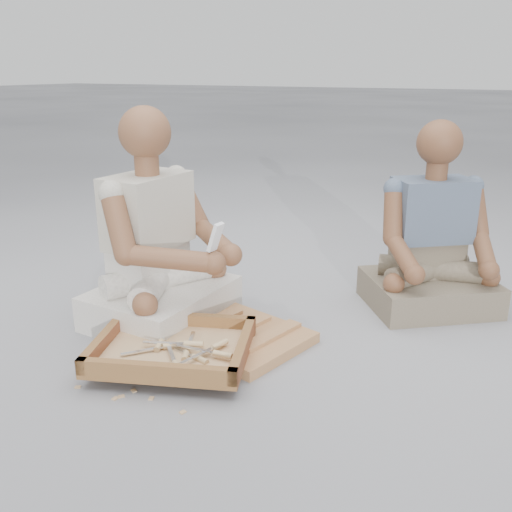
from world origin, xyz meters
The scene contains 29 objects.
ground centered at (0.00, 0.00, 0.00)m, with size 60.00×60.00×0.00m, color #9C9CA1.
carved_panel centered at (-0.03, 0.06, 0.02)m, with size 0.62×0.41×0.04m, color #9E683D.
tool_tray centered at (-0.08, -0.23, 0.07)m, with size 0.66×0.59×0.07m.
chisel_0 centered at (0.10, -0.22, 0.09)m, with size 0.22×0.03×0.02m.
chisel_1 centered at (-0.03, -0.21, 0.09)m, with size 0.21×0.10×0.02m.
chisel_2 centered at (-0.02, -0.24, 0.07)m, with size 0.11×0.21×0.02m.
chisel_3 centered at (0.03, -0.26, 0.07)m, with size 0.22×0.07×0.02m.
chisel_4 centered at (-0.10, -0.25, 0.08)m, with size 0.16×0.18×0.02m.
chisel_5 centered at (-0.14, -0.23, 0.08)m, with size 0.10×0.21×0.02m.
chisel_6 centered at (0.01, -0.34, 0.08)m, with size 0.17×0.17×0.02m.
chisel_7 centered at (0.06, -0.18, 0.08)m, with size 0.07×0.22×0.02m.
wood_chip_0 centered at (-0.11, -0.49, 0.00)m, with size 0.02×0.01×0.00m, color tan.
wood_chip_1 centered at (0.24, 0.02, 0.00)m, with size 0.02×0.01×0.00m, color tan.
wood_chip_2 centered at (0.01, -0.32, 0.00)m, with size 0.02×0.01×0.00m, color tan.
wood_chip_3 centered at (0.22, -0.07, 0.00)m, with size 0.02×0.01×0.00m, color tan.
wood_chip_4 centered at (-0.21, 0.07, 0.00)m, with size 0.02×0.01×0.00m, color tan.
wood_chip_5 centered at (0.24, 0.05, 0.00)m, with size 0.02×0.01×0.00m, color tan.
wood_chip_6 centered at (-0.02, -0.45, 0.00)m, with size 0.02×0.01×0.00m, color tan.
wood_chip_7 centered at (0.12, -0.47, 0.00)m, with size 0.02×0.01×0.00m, color tan.
wood_chip_8 centered at (-0.29, -0.42, 0.00)m, with size 0.02×0.01×0.00m, color tan.
wood_chip_9 centered at (-0.36, -0.07, 0.00)m, with size 0.02×0.01×0.00m, color tan.
wood_chip_10 centered at (-0.28, -0.51, 0.00)m, with size 0.02×0.01×0.00m, color tan.
wood_chip_11 centered at (-0.12, -0.51, 0.00)m, with size 0.02×0.01×0.00m, color tan.
wood_chip_12 centered at (-0.36, -0.02, 0.00)m, with size 0.02×0.01×0.00m, color tan.
wood_chip_13 centered at (-0.27, -0.33, 0.00)m, with size 0.02×0.01×0.00m, color tan.
wood_chip_14 centered at (-0.10, -0.44, 0.00)m, with size 0.02×0.01×0.00m, color tan.
craftsman centered at (-0.36, 0.08, 0.30)m, with size 0.60×0.59×0.89m.
companion centered at (0.62, 0.75, 0.27)m, with size 0.67×0.65×0.82m.
mobile_phone centered at (-0.04, 0.00, 0.43)m, with size 0.06×0.05×0.11m.
Camera 1 is at (1.03, -1.73, 1.03)m, focal length 40.00 mm.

